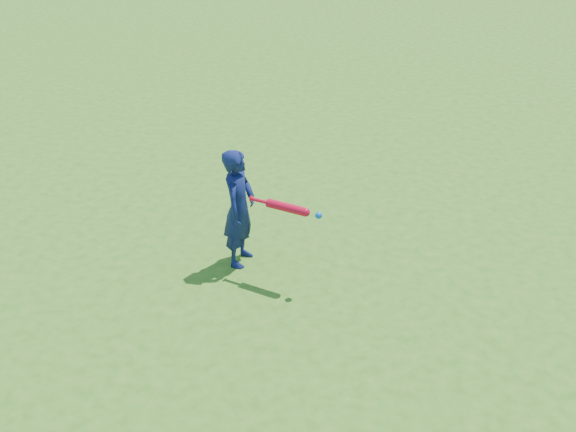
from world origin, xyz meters
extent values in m
plane|color=#316618|center=(0.00, 0.00, 0.00)|extent=(80.00, 80.00, 0.00)
imported|color=#10194C|center=(-0.08, 0.19, 0.57)|extent=(0.32, 0.45, 1.15)
cylinder|color=red|center=(0.06, 0.10, 0.73)|extent=(0.03, 0.05, 0.05)
cylinder|color=red|center=(0.14, 0.08, 0.73)|extent=(0.18, 0.08, 0.03)
cylinder|color=red|center=(0.39, 0.01, 0.73)|extent=(0.37, 0.18, 0.08)
sphere|color=red|center=(0.57, -0.05, 0.73)|extent=(0.08, 0.08, 0.08)
sphere|color=blue|center=(0.69, -0.08, 0.73)|extent=(0.06, 0.06, 0.06)
camera|label=1|loc=(1.30, -4.72, 3.42)|focal=40.00mm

